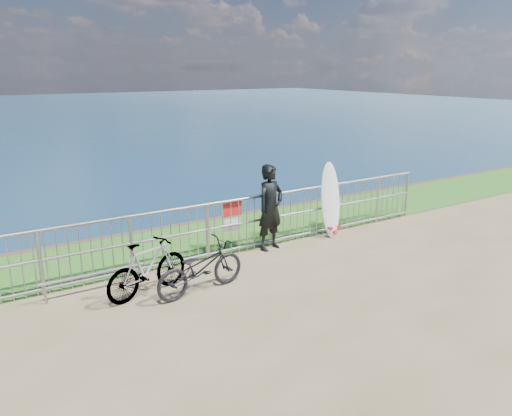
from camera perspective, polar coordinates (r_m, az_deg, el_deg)
grass_strip at (r=10.92m, az=-5.72°, el=-3.45°), size 120.00×120.00×0.00m
railing at (r=9.82m, az=-2.84°, el=-2.09°), size 10.06×0.10×1.13m
surfer at (r=10.02m, az=1.67°, el=0.05°), size 0.71×0.55×1.75m
surfboard at (r=10.96m, az=8.53°, el=0.61°), size 0.51×0.48×1.64m
bicycle_near at (r=8.26m, az=-6.36°, el=-6.80°), size 1.70×0.80×0.86m
bicycle_far at (r=8.31m, az=-12.30°, el=-6.70°), size 1.60×0.85×0.93m
bike_rack at (r=8.65m, az=-18.06°, el=-7.43°), size 1.72×0.05×0.36m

